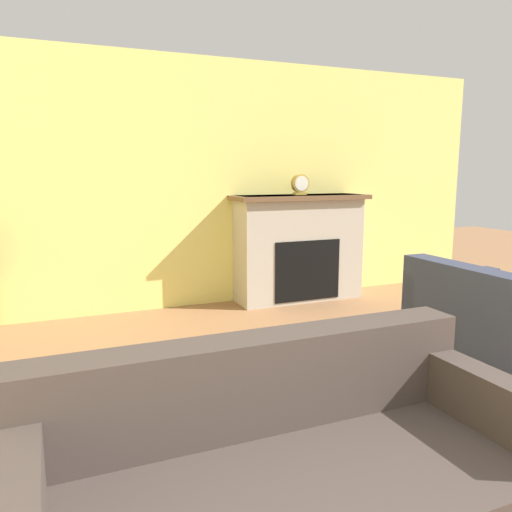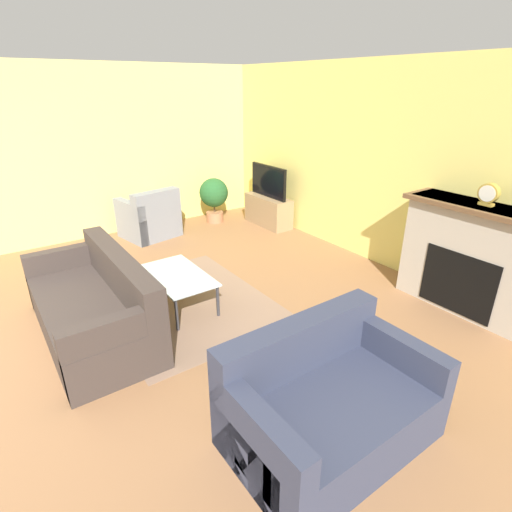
% 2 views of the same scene
% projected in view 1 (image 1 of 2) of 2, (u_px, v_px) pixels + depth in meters
% --- Properties ---
extents(wall_back, '(8.92, 0.06, 2.70)m').
position_uv_depth(wall_back, '(125.00, 185.00, 5.17)').
color(wall_back, '#EADB72').
rests_on(wall_back, ground_plane).
extents(area_rug, '(2.21, 1.77, 0.00)m').
position_uv_depth(area_rug, '(203.00, 438.00, 2.82)').
color(area_rug, '#896B56').
rests_on(area_rug, ground_plane).
extents(fireplace, '(1.60, 0.50, 1.22)m').
position_uv_depth(fireplace, '(299.00, 246.00, 5.79)').
color(fireplace, '#B2A899').
rests_on(fireplace, ground_plane).
extents(couch_sectional, '(1.94, 0.88, 0.82)m').
position_uv_depth(couch_sectional, '(287.00, 494.00, 1.88)').
color(couch_sectional, '#3D332D').
rests_on(couch_sectional, ground_plane).
extents(couch_loveseat, '(0.93, 1.43, 0.82)m').
position_uv_depth(couch_loveseat, '(510.00, 337.00, 3.66)').
color(couch_loveseat, '#33384C').
rests_on(couch_loveseat, ground_plane).
extents(coffee_table, '(1.01, 0.57, 0.39)m').
position_uv_depth(coffee_table, '(205.00, 384.00, 2.70)').
color(coffee_table, '#333338').
rests_on(coffee_table, ground_plane).
extents(mantel_clock, '(0.20, 0.07, 0.23)m').
position_uv_depth(mantel_clock, '(300.00, 184.00, 5.67)').
color(mantel_clock, '#B79338').
rests_on(mantel_clock, fireplace).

